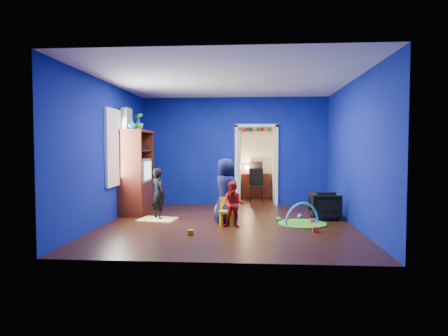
# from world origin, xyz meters

# --- Properties ---
(floor) EXTENTS (5.00, 5.50, 0.01)m
(floor) POSITION_xyz_m (0.00, 0.00, 0.00)
(floor) COLOR black
(floor) RESTS_ON ground
(ceiling) EXTENTS (5.00, 5.50, 0.01)m
(ceiling) POSITION_xyz_m (0.00, 0.00, 2.90)
(ceiling) COLOR white
(ceiling) RESTS_ON wall_back
(wall_back) EXTENTS (5.00, 0.02, 2.90)m
(wall_back) POSITION_xyz_m (0.00, 2.75, 1.45)
(wall_back) COLOR navy
(wall_back) RESTS_ON floor
(wall_front) EXTENTS (5.00, 0.02, 2.90)m
(wall_front) POSITION_xyz_m (0.00, -2.75, 1.45)
(wall_front) COLOR navy
(wall_front) RESTS_ON floor
(wall_left) EXTENTS (0.02, 5.50, 2.90)m
(wall_left) POSITION_xyz_m (-2.50, 0.00, 1.45)
(wall_left) COLOR navy
(wall_left) RESTS_ON floor
(wall_right) EXTENTS (0.02, 5.50, 2.90)m
(wall_right) POSITION_xyz_m (2.50, 0.00, 1.45)
(wall_right) COLOR navy
(wall_right) RESTS_ON floor
(alcove) EXTENTS (1.00, 1.75, 2.50)m
(alcove) POSITION_xyz_m (0.60, 3.62, 1.25)
(alcove) COLOR silver
(alcove) RESTS_ON floor
(armchair) EXTENTS (0.64, 0.63, 0.57)m
(armchair) POSITION_xyz_m (2.08, 0.72, 0.29)
(armchair) COLOR black
(armchair) RESTS_ON floor
(child_black) EXTENTS (0.48, 0.47, 1.11)m
(child_black) POSITION_xyz_m (-1.53, 0.39, 0.56)
(child_black) COLOR black
(child_black) RESTS_ON floor
(child_navy) EXTENTS (0.74, 0.77, 1.33)m
(child_navy) POSITION_xyz_m (-0.05, 0.13, 0.66)
(child_navy) COLOR #0F1439
(child_navy) RESTS_ON floor
(toddler_red) EXTENTS (0.47, 0.39, 0.90)m
(toddler_red) POSITION_xyz_m (0.14, -0.35, 0.45)
(toddler_red) COLOR red
(toddler_red) RESTS_ON floor
(vase) EXTENTS (0.24, 0.24, 0.22)m
(vase) POSITION_xyz_m (-2.21, 0.79, 2.07)
(vase) COLOR #0B4D5C
(vase) RESTS_ON tv_armoire
(potted_plant) EXTENTS (0.28, 0.28, 0.42)m
(potted_plant) POSITION_xyz_m (-2.21, 1.31, 2.17)
(potted_plant) COLOR #318936
(potted_plant) RESTS_ON tv_armoire
(tv_armoire) EXTENTS (0.58, 1.14, 1.96)m
(tv_armoire) POSITION_xyz_m (-2.21, 1.09, 0.98)
(tv_armoire) COLOR #3B1609
(tv_armoire) RESTS_ON floor
(crt_tv) EXTENTS (0.46, 0.70, 0.54)m
(crt_tv) POSITION_xyz_m (-2.17, 1.09, 1.02)
(crt_tv) COLOR silver
(crt_tv) RESTS_ON tv_armoire
(yellow_blanket) EXTENTS (0.83, 0.71, 0.03)m
(yellow_blanket) POSITION_xyz_m (-1.53, 0.29, 0.01)
(yellow_blanket) COLOR #F2E07A
(yellow_blanket) RESTS_ON floor
(hopper_ball) EXTENTS (0.42, 0.42, 0.42)m
(hopper_ball) POSITION_xyz_m (-0.10, 0.38, 0.21)
(hopper_ball) COLOR yellow
(hopper_ball) RESTS_ON floor
(kid_chair) EXTENTS (0.30, 0.30, 0.50)m
(kid_chair) POSITION_xyz_m (-0.01, -0.15, 0.25)
(kid_chair) COLOR yellow
(kid_chair) RESTS_ON floor
(play_mat) EXTENTS (0.98, 0.98, 0.03)m
(play_mat) POSITION_xyz_m (1.51, 0.06, 0.01)
(play_mat) COLOR green
(play_mat) RESTS_ON floor
(toy_arch) EXTENTS (0.76, 0.52, 0.87)m
(toy_arch) POSITION_xyz_m (1.51, 0.06, 0.02)
(toy_arch) COLOR #3F8CD8
(toy_arch) RESTS_ON floor
(window_left) EXTENTS (0.03, 0.95, 1.55)m
(window_left) POSITION_xyz_m (-2.48, 0.35, 1.55)
(window_left) COLOR white
(window_left) RESTS_ON wall_left
(curtain) EXTENTS (0.14, 0.42, 2.40)m
(curtain) POSITION_xyz_m (-2.37, 0.90, 1.25)
(curtain) COLOR slate
(curtain) RESTS_ON floor
(doorway) EXTENTS (1.16, 0.10, 2.10)m
(doorway) POSITION_xyz_m (0.60, 2.75, 1.05)
(doorway) COLOR white
(doorway) RESTS_ON floor
(study_desk) EXTENTS (0.88, 0.44, 0.75)m
(study_desk) POSITION_xyz_m (0.60, 4.26, 0.38)
(study_desk) COLOR #3D140A
(study_desk) RESTS_ON floor
(desk_monitor) EXTENTS (0.40, 0.05, 0.32)m
(desk_monitor) POSITION_xyz_m (0.60, 4.38, 0.95)
(desk_monitor) COLOR black
(desk_monitor) RESTS_ON study_desk
(desk_lamp) EXTENTS (0.14, 0.14, 0.14)m
(desk_lamp) POSITION_xyz_m (0.32, 4.32, 0.93)
(desk_lamp) COLOR #FFD88C
(desk_lamp) RESTS_ON study_desk
(folding_chair) EXTENTS (0.40, 0.40, 0.92)m
(folding_chair) POSITION_xyz_m (0.60, 3.30, 0.46)
(folding_chair) COLOR black
(folding_chair) RESTS_ON floor
(book_shelf) EXTENTS (0.88, 0.24, 0.04)m
(book_shelf) POSITION_xyz_m (0.60, 4.37, 2.02)
(book_shelf) COLOR white
(book_shelf) RESTS_ON study_desk
(toy_0) EXTENTS (0.10, 0.08, 0.10)m
(toy_0) POSITION_xyz_m (1.66, -0.69, 0.05)
(toy_0) COLOR #EB4927
(toy_0) RESTS_ON floor
(toy_1) EXTENTS (0.11, 0.11, 0.11)m
(toy_1) POSITION_xyz_m (1.54, 0.70, 0.06)
(toy_1) COLOR #2998EA
(toy_1) RESTS_ON floor
(toy_2) EXTENTS (0.10, 0.08, 0.10)m
(toy_2) POSITION_xyz_m (-0.58, -1.11, 0.05)
(toy_2) COLOR orange
(toy_2) RESTS_ON floor
(toy_3) EXTENTS (0.11, 0.11, 0.11)m
(toy_3) POSITION_xyz_m (1.05, 0.30, 0.06)
(toy_3) COLOR green
(toy_3) RESTS_ON floor
(toy_4) EXTENTS (0.10, 0.08, 0.10)m
(toy_4) POSITION_xyz_m (1.73, 0.16, 0.05)
(toy_4) COLOR #BE4791
(toy_4) RESTS_ON floor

